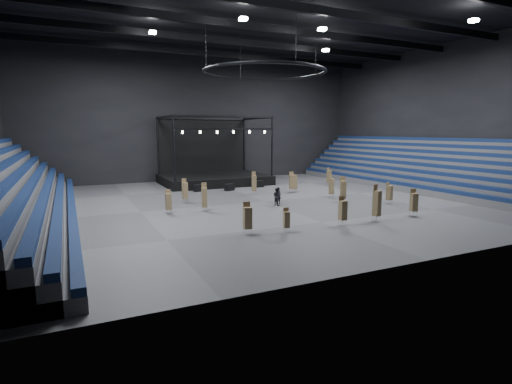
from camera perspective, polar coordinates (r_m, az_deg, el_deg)
name	(u,v)px	position (r m, az deg, el deg)	size (l,w,h in m)	color
floor	(264,201)	(41.42, 1.14, -1.36)	(50.00, 50.00, 0.00)	#48484A
ceiling	(265,19)	(42.15, 1.22, 23.49)	(50.00, 42.00, 0.20)	black
wall_back	(201,119)	(60.32, -7.90, 10.32)	(50.00, 0.20, 18.00)	black
wall_front	(440,98)	(23.95, 24.76, 12.07)	(50.00, 0.20, 18.00)	black
wall_right	(440,117)	(56.56, 24.84, 9.71)	(0.20, 42.00, 18.00)	black
bleachers_left	(4,202)	(37.22, -32.34, -1.19)	(7.20, 40.00, 6.40)	#515153
bleachers_right	(425,175)	(55.26, 22.98, 2.31)	(7.20, 40.00, 6.40)	#515153
stage	(212,173)	(56.08, -6.27, 2.75)	(14.00, 10.00, 9.20)	black
truss_ring	(264,72)	(41.17, 1.20, 16.75)	(12.30, 12.30, 5.15)	black
roof_girders	(264,28)	(41.96, 1.22, 22.43)	(49.00, 30.35, 0.70)	black
floodlights	(285,24)	(38.38, 4.11, 22.79)	(28.60, 16.60, 0.25)	white
flight_case_left	(199,188)	(48.72, -8.17, 0.58)	(1.27, 0.63, 0.85)	black
flight_case_mid	(229,187)	(48.99, -3.82, 0.69)	(1.25, 0.62, 0.83)	black
flight_case_right	(259,184)	(51.80, 0.40, 1.17)	(1.29, 0.65, 0.86)	black
chair_stack_0	(343,210)	(31.62, 12.29, -2.50)	(0.52, 0.52, 2.30)	silver
chair_stack_1	(389,192)	(42.06, 18.51, -0.06)	(0.62, 0.62, 2.19)	silver
chair_stack_2	(331,186)	(44.58, 10.73, 0.85)	(0.54, 0.54, 2.50)	silver
chair_stack_3	(254,183)	(45.85, -0.28, 1.32)	(0.56, 0.56, 2.63)	silver
chair_stack_4	(292,182)	(47.56, 5.13, 1.50)	(0.67, 0.67, 2.45)	silver
chair_stack_5	(185,190)	(41.13, -10.12, 0.25)	(0.53, 0.53, 2.48)	silver
chair_stack_6	(295,183)	(47.67, 5.62, 1.29)	(0.58, 0.58, 2.12)	silver
chair_stack_7	(168,201)	(35.86, -12.40, -1.29)	(0.51, 0.51, 2.18)	silver
chair_stack_8	(204,197)	(36.41, -7.39, -0.69)	(0.59, 0.59, 2.64)	silver
chair_stack_9	(377,203)	(33.72, 16.88, -1.47)	(0.62, 0.62, 3.01)	silver
chair_stack_10	(286,219)	(28.94, 4.37, -3.89)	(0.49, 0.49, 1.79)	silver
chair_stack_11	(247,217)	(28.10, -1.23, -3.64)	(0.61, 0.61, 2.35)	silver
chair_stack_12	(414,202)	(36.83, 21.63, -1.30)	(0.65, 0.65, 2.35)	silver
chair_stack_13	(343,189)	(41.43, 12.33, 0.39)	(0.67, 0.67, 2.70)	silver
chair_stack_14	(329,176)	(54.04, 10.39, 2.21)	(0.56, 0.56, 2.41)	silver
man_center	(278,195)	(40.00, 3.16, -0.50)	(0.62, 0.41, 1.70)	black
crew_member	(277,197)	(39.21, 3.00, -0.67)	(0.84, 0.66, 1.73)	black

